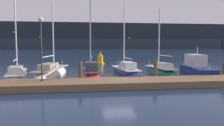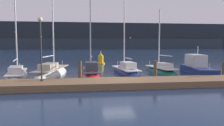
{
  "view_description": "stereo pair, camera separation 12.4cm",
  "coord_description": "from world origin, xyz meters",
  "px_view_note": "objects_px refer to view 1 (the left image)",
  "views": [
    {
      "loc": [
        -2.94,
        -16.78,
        3.01
      ],
      "look_at": [
        0.0,
        3.81,
        1.2
      ],
      "focal_mm": 35.0,
      "sensor_mm": 36.0,
      "label": 1
    },
    {
      "loc": [
        -2.82,
        -16.79,
        3.01
      ],
      "look_at": [
        0.0,
        3.81,
        1.2
      ],
      "focal_mm": 35.0,
      "sensor_mm": 36.0,
      "label": 2
    }
  ],
  "objects_px": {
    "sailboat_berth_1": "(17,76)",
    "dock_lamppost": "(41,39)",
    "sailboat_berth_4": "(126,72)",
    "channel_buoy": "(100,59)",
    "sailboat_berth_3": "(91,74)",
    "motorboat_berth_6": "(197,70)",
    "sailboat_berth_5": "(161,71)",
    "sailboat_berth_2": "(52,74)"
  },
  "relations": [
    {
      "from": "sailboat_berth_5",
      "to": "dock_lamppost",
      "type": "distance_m",
      "value": 13.24
    },
    {
      "from": "sailboat_berth_3",
      "to": "dock_lamppost",
      "type": "bearing_deg",
      "value": -123.45
    },
    {
      "from": "sailboat_berth_2",
      "to": "dock_lamppost",
      "type": "xyz_separation_m",
      "value": [
        0.09,
        -5.78,
        3.24
      ]
    },
    {
      "from": "sailboat_berth_2",
      "to": "sailboat_berth_5",
      "type": "bearing_deg",
      "value": 3.75
    },
    {
      "from": "sailboat_berth_3",
      "to": "motorboat_berth_6",
      "type": "xyz_separation_m",
      "value": [
        10.85,
        -0.18,
        0.17
      ]
    },
    {
      "from": "sailboat_berth_3",
      "to": "sailboat_berth_4",
      "type": "bearing_deg",
      "value": 13.98
    },
    {
      "from": "sailboat_berth_3",
      "to": "motorboat_berth_6",
      "type": "bearing_deg",
      "value": -0.93
    },
    {
      "from": "sailboat_berth_1",
      "to": "sailboat_berth_5",
      "type": "distance_m",
      "value": 14.26
    },
    {
      "from": "sailboat_berth_1",
      "to": "dock_lamppost",
      "type": "height_order",
      "value": "sailboat_berth_1"
    },
    {
      "from": "sailboat_berth_4",
      "to": "channel_buoy",
      "type": "height_order",
      "value": "sailboat_berth_4"
    },
    {
      "from": "sailboat_berth_1",
      "to": "channel_buoy",
      "type": "distance_m",
      "value": 15.02
    },
    {
      "from": "sailboat_berth_5",
      "to": "dock_lamppost",
      "type": "height_order",
      "value": "sailboat_berth_5"
    },
    {
      "from": "channel_buoy",
      "to": "dock_lamppost",
      "type": "bearing_deg",
      "value": -107.72
    },
    {
      "from": "sailboat_berth_4",
      "to": "motorboat_berth_6",
      "type": "bearing_deg",
      "value": -8.41
    },
    {
      "from": "sailboat_berth_1",
      "to": "sailboat_berth_4",
      "type": "relative_size",
      "value": 1.06
    },
    {
      "from": "sailboat_berth_4",
      "to": "dock_lamppost",
      "type": "distance_m",
      "value": 10.17
    },
    {
      "from": "sailboat_berth_5",
      "to": "channel_buoy",
      "type": "height_order",
      "value": "sailboat_berth_5"
    },
    {
      "from": "sailboat_berth_2",
      "to": "sailboat_berth_3",
      "type": "height_order",
      "value": "sailboat_berth_2"
    },
    {
      "from": "sailboat_berth_4",
      "to": "motorboat_berth_6",
      "type": "xyz_separation_m",
      "value": [
        7.25,
        -1.07,
        0.17
      ]
    },
    {
      "from": "sailboat_berth_4",
      "to": "sailboat_berth_5",
      "type": "height_order",
      "value": "sailboat_berth_4"
    },
    {
      "from": "sailboat_berth_2",
      "to": "dock_lamppost",
      "type": "height_order",
      "value": "sailboat_berth_2"
    },
    {
      "from": "dock_lamppost",
      "to": "motorboat_berth_6",
      "type": "bearing_deg",
      "value": 20.17
    },
    {
      "from": "sailboat_berth_3",
      "to": "sailboat_berth_5",
      "type": "distance_m",
      "value": 7.5
    },
    {
      "from": "sailboat_berth_3",
      "to": "channel_buoy",
      "type": "relative_size",
      "value": 4.69
    },
    {
      "from": "sailboat_berth_3",
      "to": "sailboat_berth_5",
      "type": "height_order",
      "value": "sailboat_berth_3"
    },
    {
      "from": "sailboat_berth_1",
      "to": "motorboat_berth_6",
      "type": "xyz_separation_m",
      "value": [
        17.63,
        -0.01,
        0.18
      ]
    },
    {
      "from": "sailboat_berth_1",
      "to": "sailboat_berth_4",
      "type": "xyz_separation_m",
      "value": [
        10.38,
        1.07,
        0.0
      ]
    },
    {
      "from": "sailboat_berth_1",
      "to": "sailboat_berth_3",
      "type": "distance_m",
      "value": 6.78
    },
    {
      "from": "motorboat_berth_6",
      "to": "dock_lamppost",
      "type": "relative_size",
      "value": 1.59
    },
    {
      "from": "dock_lamppost",
      "to": "sailboat_berth_4",
      "type": "bearing_deg",
      "value": 41.48
    },
    {
      "from": "channel_buoy",
      "to": "dock_lamppost",
      "type": "distance_m",
      "value": 18.58
    },
    {
      "from": "sailboat_berth_1",
      "to": "sailboat_berth_3",
      "type": "bearing_deg",
      "value": 1.44
    },
    {
      "from": "sailboat_berth_1",
      "to": "channel_buoy",
      "type": "height_order",
      "value": "sailboat_berth_1"
    },
    {
      "from": "sailboat_berth_2",
      "to": "sailboat_berth_4",
      "type": "height_order",
      "value": "sailboat_berth_2"
    },
    {
      "from": "dock_lamppost",
      "to": "sailboat_berth_2",
      "type": "bearing_deg",
      "value": 90.93
    },
    {
      "from": "sailboat_berth_4",
      "to": "sailboat_berth_3",
      "type": "bearing_deg",
      "value": -166.02
    },
    {
      "from": "sailboat_berth_3",
      "to": "sailboat_berth_2",
      "type": "bearing_deg",
      "value": 175.6
    },
    {
      "from": "motorboat_berth_6",
      "to": "dock_lamppost",
      "type": "height_order",
      "value": "dock_lamppost"
    },
    {
      "from": "sailboat_berth_2",
      "to": "channel_buoy",
      "type": "bearing_deg",
      "value": 64.14
    },
    {
      "from": "sailboat_berth_3",
      "to": "sailboat_berth_4",
      "type": "xyz_separation_m",
      "value": [
        3.6,
        0.9,
        -0.01
      ]
    },
    {
      "from": "sailboat_berth_2",
      "to": "sailboat_berth_5",
      "type": "xyz_separation_m",
      "value": [
        11.16,
        0.73,
        0.0
      ]
    },
    {
      "from": "sailboat_berth_1",
      "to": "sailboat_berth_5",
      "type": "relative_size",
      "value": 1.52
    }
  ]
}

